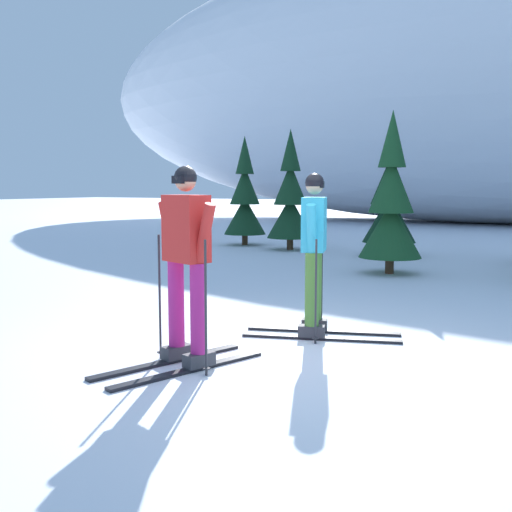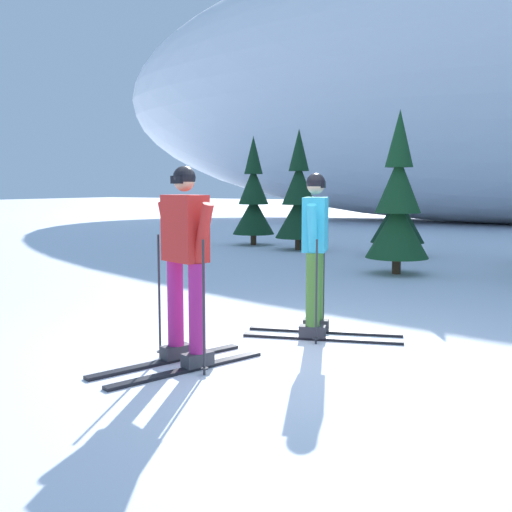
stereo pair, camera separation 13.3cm
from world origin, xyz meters
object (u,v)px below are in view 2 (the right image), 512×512
Objects in this scene: skier_red_jacket at (185,261)px; skier_cyan_jacket at (316,252)px; pine_tree_far_left at (253,200)px; pine_tree_center_left at (398,199)px; pine_tree_left at (299,200)px; pine_tree_center_right at (398,206)px.

skier_red_jacket reaches higher than skier_cyan_jacket.
pine_tree_center_left reaches higher than pine_tree_far_left.
skier_red_jacket is 1.02× the size of skier_cyan_jacket.
skier_red_jacket is 11.55m from pine_tree_far_left.
pine_tree_left reaches higher than pine_tree_center_right.
skier_red_jacket is 10.36m from pine_tree_left.
pine_tree_center_left is (-1.62, 7.97, 0.41)m from skier_cyan_jacket.
skier_red_jacket is 6.73m from pine_tree_center_right.
skier_red_jacket is 0.57× the size of pine_tree_center_left.
skier_cyan_jacket is 0.55× the size of pine_tree_center_left.
skier_cyan_jacket is (0.56, 1.60, -0.04)m from skier_red_jacket.
pine_tree_far_left is 0.98× the size of pine_tree_left.
pine_tree_center_right is at bearing 97.99° from skier_cyan_jacket.
pine_tree_center_right is at bearing -33.94° from pine_tree_far_left.
pine_tree_left is 1.02× the size of pine_tree_center_right.
skier_cyan_jacket is at bearing 70.78° from skier_red_jacket.
pine_tree_left is at bearing 110.88° from skier_red_jacket.
pine_tree_left is 4.60m from pine_tree_center_right.
skier_cyan_jacket is 5.18m from pine_tree_center_right.
skier_red_jacket is at bearing -62.33° from pine_tree_far_left.
pine_tree_far_left is 4.36m from pine_tree_center_left.
pine_tree_center_left is (4.31, -0.65, 0.09)m from pine_tree_far_left.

